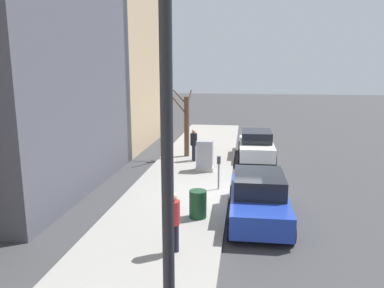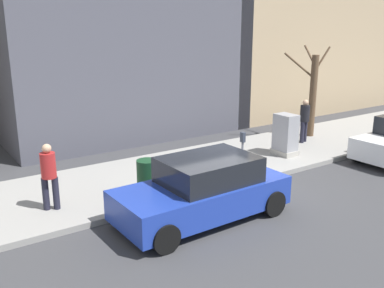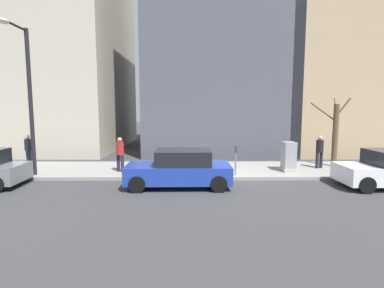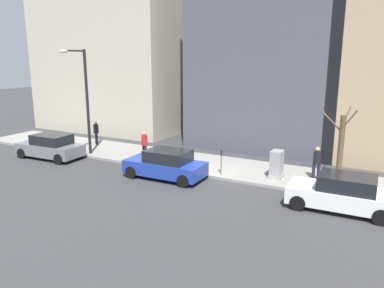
{
  "view_description": "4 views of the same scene",
  "coord_description": "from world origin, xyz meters",
  "px_view_note": "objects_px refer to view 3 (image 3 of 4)",
  "views": [
    {
      "loc": [
        -0.54,
        13.42,
        4.9
      ],
      "look_at": [
        1.84,
        -3.11,
        1.5
      ],
      "focal_mm": 35.0,
      "sensor_mm": 36.0,
      "label": 1
    },
    {
      "loc": [
        -8.73,
        7.19,
        4.49
      ],
      "look_at": [
        1.78,
        0.03,
        0.98
      ],
      "focal_mm": 40.0,
      "sensor_mm": 36.0,
      "label": 2
    },
    {
      "loc": [
        -12.98,
        1.16,
        3.16
      ],
      "look_at": [
        -0.19,
        1.12,
        1.66
      ],
      "focal_mm": 28.0,
      "sensor_mm": 36.0,
      "label": 3
    },
    {
      "loc": [
        -16.85,
        -8.45,
        6.19
      ],
      "look_at": [
        0.32,
        0.8,
        1.65
      ],
      "focal_mm": 35.0,
      "sensor_mm": 36.0,
      "label": 4
    }
  ],
  "objects_px": {
    "utility_box": "(289,157)",
    "pedestrian_near_meter": "(320,150)",
    "office_block_center": "(215,51)",
    "pedestrian_far_corner": "(28,148)",
    "trash_bin": "(171,164)",
    "pedestrian_midblock": "(120,152)",
    "streetlamp": "(27,89)",
    "parked_car_blue": "(180,169)",
    "parking_meter": "(236,157)",
    "office_tower_left": "(344,49)",
    "bare_tree": "(335,133)"
  },
  "relations": [
    {
      "from": "pedestrian_near_meter",
      "to": "office_tower_left",
      "type": "relative_size",
      "value": 0.11
    },
    {
      "from": "bare_tree",
      "to": "office_tower_left",
      "type": "xyz_separation_m",
      "value": [
        8.9,
        -4.65,
        5.98
      ]
    },
    {
      "from": "pedestrian_far_corner",
      "to": "office_tower_left",
      "type": "bearing_deg",
      "value": -119.92
    },
    {
      "from": "pedestrian_near_meter",
      "to": "pedestrian_midblock",
      "type": "relative_size",
      "value": 1.0
    },
    {
      "from": "streetlamp",
      "to": "parked_car_blue",
      "type": "bearing_deg",
      "value": -101.13
    },
    {
      "from": "pedestrian_midblock",
      "to": "parking_meter",
      "type": "bearing_deg",
      "value": 16.57
    },
    {
      "from": "parking_meter",
      "to": "pedestrian_near_meter",
      "type": "height_order",
      "value": "pedestrian_near_meter"
    },
    {
      "from": "parked_car_blue",
      "to": "pedestrian_near_meter",
      "type": "distance_m",
      "value": 7.68
    },
    {
      "from": "utility_box",
      "to": "bare_tree",
      "type": "xyz_separation_m",
      "value": [
        1.32,
        -2.82,
        1.05
      ]
    },
    {
      "from": "streetlamp",
      "to": "bare_tree",
      "type": "relative_size",
      "value": 1.8
    },
    {
      "from": "streetlamp",
      "to": "office_tower_left",
      "type": "relative_size",
      "value": 0.41
    },
    {
      "from": "utility_box",
      "to": "streetlamp",
      "type": "relative_size",
      "value": 0.22
    },
    {
      "from": "parked_car_blue",
      "to": "pedestrian_near_meter",
      "type": "xyz_separation_m",
      "value": [
        3.12,
        -7.01,
        0.35
      ]
    },
    {
      "from": "utility_box",
      "to": "bare_tree",
      "type": "relative_size",
      "value": 0.4
    },
    {
      "from": "office_block_center",
      "to": "bare_tree",
      "type": "bearing_deg",
      "value": -144.16
    },
    {
      "from": "utility_box",
      "to": "pedestrian_near_meter",
      "type": "relative_size",
      "value": 0.86
    },
    {
      "from": "pedestrian_near_meter",
      "to": "pedestrian_far_corner",
      "type": "xyz_separation_m",
      "value": [
        0.58,
        15.12,
        0.0
      ]
    },
    {
      "from": "utility_box",
      "to": "pedestrian_near_meter",
      "type": "height_order",
      "value": "pedestrian_near_meter"
    },
    {
      "from": "parking_meter",
      "to": "trash_bin",
      "type": "relative_size",
      "value": 1.5
    },
    {
      "from": "pedestrian_midblock",
      "to": "pedestrian_near_meter",
      "type": "bearing_deg",
      "value": 29.58
    },
    {
      "from": "trash_bin",
      "to": "pedestrian_midblock",
      "type": "height_order",
      "value": "pedestrian_midblock"
    },
    {
      "from": "pedestrian_near_meter",
      "to": "office_tower_left",
      "type": "bearing_deg",
      "value": -137.29
    },
    {
      "from": "pedestrian_midblock",
      "to": "streetlamp",
      "type": "bearing_deg",
      "value": -141.22
    },
    {
      "from": "pedestrian_near_meter",
      "to": "pedestrian_far_corner",
      "type": "bearing_deg",
      "value": -18.62
    },
    {
      "from": "pedestrian_near_meter",
      "to": "pedestrian_midblock",
      "type": "bearing_deg",
      "value": -11.57
    },
    {
      "from": "parking_meter",
      "to": "utility_box",
      "type": "bearing_deg",
      "value": -72.49
    },
    {
      "from": "pedestrian_far_corner",
      "to": "office_tower_left",
      "type": "height_order",
      "value": "office_tower_left"
    },
    {
      "from": "utility_box",
      "to": "pedestrian_near_meter",
      "type": "distance_m",
      "value": 2.0
    },
    {
      "from": "trash_bin",
      "to": "pedestrian_midblock",
      "type": "bearing_deg",
      "value": 82.45
    },
    {
      "from": "pedestrian_near_meter",
      "to": "parked_car_blue",
      "type": "bearing_deg",
      "value": 7.55
    },
    {
      "from": "pedestrian_far_corner",
      "to": "office_tower_left",
      "type": "xyz_separation_m",
      "value": [
        8.86,
        -20.76,
        6.79
      ]
    },
    {
      "from": "parking_meter",
      "to": "office_tower_left",
      "type": "height_order",
      "value": "office_tower_left"
    },
    {
      "from": "pedestrian_near_meter",
      "to": "office_block_center",
      "type": "height_order",
      "value": "office_block_center"
    },
    {
      "from": "parked_car_blue",
      "to": "streetlamp",
      "type": "height_order",
      "value": "streetlamp"
    },
    {
      "from": "trash_bin",
      "to": "pedestrian_far_corner",
      "type": "height_order",
      "value": "pedestrian_far_corner"
    },
    {
      "from": "parked_car_blue",
      "to": "office_block_center",
      "type": "height_order",
      "value": "office_block_center"
    },
    {
      "from": "parking_meter",
      "to": "pedestrian_midblock",
      "type": "xyz_separation_m",
      "value": [
        0.78,
        5.44,
        0.11
      ]
    },
    {
      "from": "trash_bin",
      "to": "pedestrian_midblock",
      "type": "distance_m",
      "value": 2.55
    },
    {
      "from": "bare_tree",
      "to": "pedestrian_near_meter",
      "type": "relative_size",
      "value": 2.18
    },
    {
      "from": "parked_car_blue",
      "to": "office_tower_left",
      "type": "bearing_deg",
      "value": -46.18
    },
    {
      "from": "office_block_center",
      "to": "pedestrian_far_corner",
      "type": "bearing_deg",
      "value": 126.97
    },
    {
      "from": "utility_box",
      "to": "trash_bin",
      "type": "distance_m",
      "value": 5.67
    },
    {
      "from": "parking_meter",
      "to": "bare_tree",
      "type": "height_order",
      "value": "bare_tree"
    },
    {
      "from": "utility_box",
      "to": "trash_bin",
      "type": "relative_size",
      "value": 1.59
    },
    {
      "from": "utility_box",
      "to": "office_tower_left",
      "type": "relative_size",
      "value": 0.09
    },
    {
      "from": "trash_bin",
      "to": "office_tower_left",
      "type": "bearing_deg",
      "value": -51.02
    },
    {
      "from": "parking_meter",
      "to": "office_tower_left",
      "type": "bearing_deg",
      "value": -42.56
    },
    {
      "from": "trash_bin",
      "to": "pedestrian_near_meter",
      "type": "distance_m",
      "value": 7.58
    },
    {
      "from": "trash_bin",
      "to": "streetlamp",
      "type": "bearing_deg",
      "value": 95.63
    },
    {
      "from": "pedestrian_midblock",
      "to": "bare_tree",
      "type": "bearing_deg",
      "value": 31.95
    }
  ]
}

